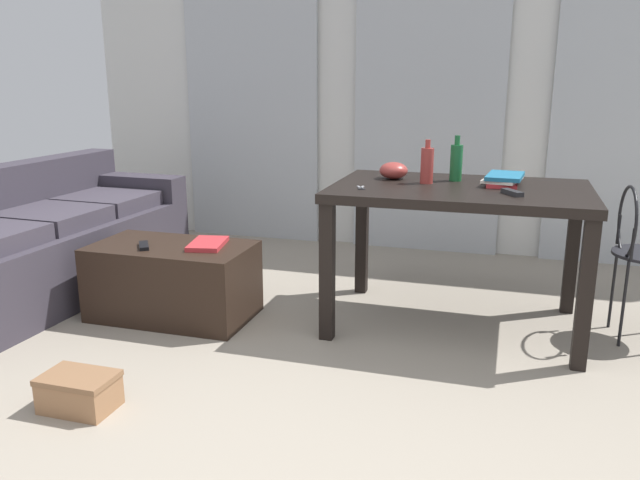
{
  "coord_description": "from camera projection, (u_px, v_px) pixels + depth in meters",
  "views": [
    {
      "loc": [
        0.64,
        -1.67,
        1.35
      ],
      "look_at": [
        -0.39,
        1.73,
        0.43
      ],
      "focal_mm": 35.65,
      "sensor_mm": 36.0,
      "label": 1
    }
  ],
  "objects": [
    {
      "name": "ground_plane",
      "position": [
        367.0,
        348.0,
        3.25
      ],
      "size": [
        8.07,
        8.07,
        0.0
      ],
      "primitive_type": "plane",
      "color": "gray"
    },
    {
      "name": "wall_back",
      "position": [
        430.0,
        87.0,
        4.86
      ],
      "size": [
        5.68,
        0.1,
        2.53
      ],
      "primitive_type": "cube",
      "color": "silver",
      "rests_on": "ground"
    },
    {
      "name": "curtains",
      "position": [
        428.0,
        111.0,
        4.83
      ],
      "size": [
        4.04,
        0.03,
        2.18
      ],
      "color": "#B2B7BC",
      "rests_on": "ground"
    },
    {
      "name": "couch",
      "position": [
        41.0,
        244.0,
        4.01
      ],
      "size": [
        0.9,
        2.08,
        0.8
      ],
      "color": "#38333D",
      "rests_on": "ground"
    },
    {
      "name": "coffee_table",
      "position": [
        173.0,
        281.0,
        3.63
      ],
      "size": [
        0.9,
        0.51,
        0.42
      ],
      "color": "black",
      "rests_on": "ground"
    },
    {
      "name": "craft_table",
      "position": [
        459.0,
        205.0,
        3.39
      ],
      "size": [
        1.34,
        0.89,
        0.78
      ],
      "color": "black",
      "rests_on": "ground"
    },
    {
      "name": "wire_chair",
      "position": [
        639.0,
        243.0,
        3.25
      ],
      "size": [
        0.37,
        0.38,
        0.82
      ],
      "color": "black",
      "rests_on": "ground"
    },
    {
      "name": "bottle_near",
      "position": [
        456.0,
        162.0,
        3.52
      ],
      "size": [
        0.07,
        0.07,
        0.25
      ],
      "color": "#195B2D",
      "rests_on": "craft_table"
    },
    {
      "name": "bottle_far",
      "position": [
        427.0,
        165.0,
        3.44
      ],
      "size": [
        0.07,
        0.07,
        0.24
      ],
      "color": "#99332D",
      "rests_on": "craft_table"
    },
    {
      "name": "bowl",
      "position": [
        394.0,
        170.0,
        3.6
      ],
      "size": [
        0.16,
        0.16,
        0.1
      ],
      "primitive_type": "ellipsoid",
      "color": "#9E3833",
      "rests_on": "craft_table"
    },
    {
      "name": "book_stack",
      "position": [
        503.0,
        179.0,
        3.41
      ],
      "size": [
        0.23,
        0.32,
        0.06
      ],
      "color": "red",
      "rests_on": "craft_table"
    },
    {
      "name": "tv_remote_on_table",
      "position": [
        512.0,
        193.0,
        3.12
      ],
      "size": [
        0.11,
        0.14,
        0.02
      ],
      "primitive_type": "cube",
      "rotation": [
        0.0,
        0.0,
        0.6
      ],
      "color": "#232326",
      "rests_on": "craft_table"
    },
    {
      "name": "scissors",
      "position": [
        361.0,
        188.0,
        3.3
      ],
      "size": [
        0.06,
        0.1,
        0.0
      ],
      "color": "#9EA0A5",
      "rests_on": "craft_table"
    },
    {
      "name": "tv_remote_primary",
      "position": [
        144.0,
        246.0,
        3.53
      ],
      "size": [
        0.13,
        0.16,
        0.02
      ],
      "primitive_type": "cube",
      "rotation": [
        0.0,
        0.0,
        0.59
      ],
      "color": "black",
      "rests_on": "coffee_table"
    },
    {
      "name": "magazine",
      "position": [
        208.0,
        244.0,
        3.56
      ],
      "size": [
        0.23,
        0.31,
        0.03
      ],
      "primitive_type": "cube",
      "rotation": [
        0.0,
        0.0,
        0.2
      ],
      "color": "red",
      "rests_on": "coffee_table"
    },
    {
      "name": "shoebox",
      "position": [
        79.0,
        392.0,
        2.64
      ],
      "size": [
        0.3,
        0.2,
        0.15
      ],
      "color": "#996B47",
      "rests_on": "ground"
    }
  ]
}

